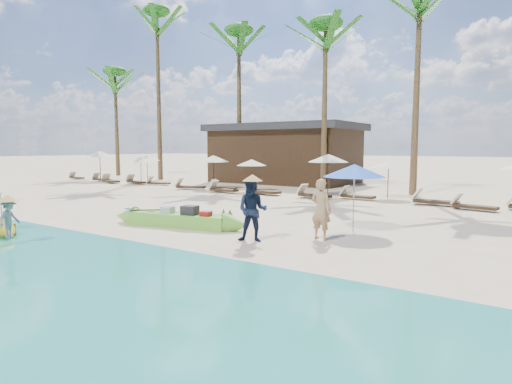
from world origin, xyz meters
The scene contains 33 objects.
ground centered at (0.00, 0.00, 0.00)m, with size 240.00×240.00×0.00m, color beige.
wet_sand_strip centered at (0.00, -5.00, 0.00)m, with size 240.00×4.50×0.01m, color tan.
green_canoe centered at (-1.89, -0.16, 0.24)m, with size 5.62×1.51×0.72m.
tourist centered at (2.86, 0.66, 0.87)m, with size 0.63×0.41×1.73m, color tan.
vendor_green centered at (1.41, -0.66, 0.88)m, with size 0.85×0.66×1.75m, color #141D37.
vendor_yellow centered at (-3.83, -4.57, 0.71)m, with size 0.69×0.39×1.06m, color gray.
blue_umbrella centered at (3.16, 2.39, 1.89)m, with size 1.94×1.94×2.09m.
resort_parasol_0 centered at (-20.43, 10.49, 2.09)m, with size 2.26×2.26×2.32m.
lounger_0_left centered at (-23.65, 10.51, 0.19)m, with size 1.67×0.64×0.56m.
lounger_0_right centered at (-20.09, 10.26, 0.19)m, with size 1.71×0.52×0.58m.
resort_parasol_1 centered at (-16.32, 11.54, 1.81)m, with size 1.94×1.94×2.00m.
lounger_1_left centered at (-18.16, 9.63, 0.21)m, with size 1.96×0.99×0.64m.
lounger_1_right centered at (-16.09, 10.18, 0.20)m, with size 1.83×0.79×0.60m.
resort_parasol_2 centered at (-15.91, 10.58, 1.73)m, with size 1.87×1.87×1.92m.
lounger_2_left centered at (-14.04, 10.38, 0.19)m, with size 1.71×0.95×0.56m.
resort_parasol_3 centered at (-9.20, 10.58, 1.89)m, with size 2.04×2.04×2.10m.
lounger_3_left centered at (-10.15, 9.32, 0.21)m, with size 1.97×1.10×0.64m.
lounger_3_right centered at (-8.20, 10.08, 0.20)m, with size 1.82×0.91×0.59m.
resort_parasol_4 centered at (-6.29, 10.58, 1.71)m, with size 1.84×1.84×1.90m.
lounger_4_left centered at (-7.31, 9.07, 0.20)m, with size 1.80×0.58×0.61m.
lounger_4_right centered at (-4.81, 9.44, 0.22)m, with size 1.99×0.67×0.67m.
resort_parasol_5 centered at (-1.52, 10.86, 2.03)m, with size 2.19×2.19×2.25m.
lounger_5_left centered at (-1.69, 9.38, 0.21)m, with size 1.92×0.86×0.63m.
resort_parasol_6 centered at (1.48, 11.62, 1.74)m, with size 1.88×1.88×1.93m.
lounger_6_left centered at (0.29, 10.23, 0.20)m, with size 1.78×0.59×0.60m.
lounger_6_right centered at (3.98, 10.05, 0.23)m, with size 2.00×0.62×0.68m.
lounger_7_left centered at (5.67, 9.38, 0.20)m, with size 1.85×0.87×0.60m.
palm_0 centered at (-24.62, 15.48, 8.11)m, with size 2.08×2.08×9.90m.
palm_1 centered at (-17.59, 14.06, 10.82)m, with size 2.08×2.08×13.60m.
palm_2 centered at (-10.45, 15.08, 9.18)m, with size 2.08×2.08×11.33m.
palm_3 centered at (-3.36, 14.27, 8.58)m, with size 2.08×2.08×10.52m.
palm_4 centered at (2.15, 14.01, 9.45)m, with size 2.08×2.08×11.70m.
pavilion_west centered at (-8.00, 17.50, 2.19)m, with size 10.80×6.60×4.30m.
Camera 1 is at (7.97, -10.31, 2.61)m, focal length 30.00 mm.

